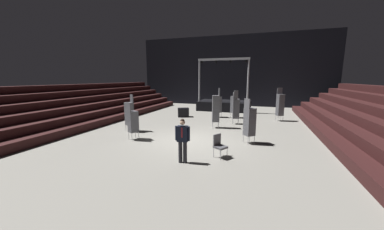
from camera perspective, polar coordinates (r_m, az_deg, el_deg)
ground_plane at (r=10.91m, az=-0.99°, el=-7.15°), size 22.00×30.00×0.10m
arena_end_wall at (r=25.09m, az=10.63°, el=11.75°), size 22.00×0.30×8.00m
bleacher_bank_left at (r=16.43m, az=-29.89°, el=2.32°), size 4.50×24.00×2.70m
stage_riser at (r=21.30m, az=8.86°, el=2.85°), size 5.07×3.11×5.00m
man_with_tie at (r=7.83m, az=-2.61°, el=-6.38°), size 0.57×0.28×1.70m
chair_stack_front_left at (r=17.21m, az=7.20°, el=2.22°), size 0.62×0.62×1.71m
chair_stack_front_right at (r=13.03m, az=-16.78°, el=0.49°), size 0.61×0.61×2.22m
chair_stack_mid_left at (r=10.51m, az=15.47°, el=-1.66°), size 0.62×0.62×2.22m
chair_stack_mid_right at (r=14.81m, az=11.92°, el=1.81°), size 0.52×0.52×2.22m
chair_stack_mid_centre at (r=11.22m, az=-15.89°, el=-1.61°), size 0.60×0.60×1.96m
chair_stack_rear_left at (r=16.89m, az=22.98°, el=2.65°), size 0.58×0.58×2.48m
chair_stack_rear_right at (r=17.17m, az=11.47°, el=2.93°), size 0.62×0.62×2.22m
chair_stack_rear_centre at (r=13.43m, az=6.56°, el=1.86°), size 0.55×0.55×2.56m
equipment_road_case at (r=17.34m, az=-2.39°, el=0.71°), size 1.07×0.92×0.74m
loose_chair_near_man at (r=8.57m, az=7.47°, el=-8.00°), size 0.61×0.61×0.95m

